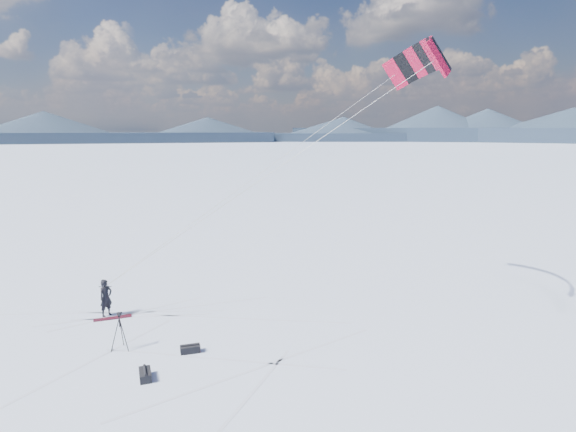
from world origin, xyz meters
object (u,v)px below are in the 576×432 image
(gear_bag_a, at_px, (190,349))
(snowkiter, at_px, (107,316))
(snowboard, at_px, (113,318))
(gear_bag_b, at_px, (145,374))
(tripod, at_px, (120,326))

(gear_bag_a, bearing_deg, snowkiter, 124.15)
(snowboard, distance_m, gear_bag_b, 5.95)
(gear_bag_b, bearing_deg, tripod, -164.37)
(gear_bag_a, bearing_deg, gear_bag_b, -136.97)
(snowkiter, relative_size, tripod, 1.13)
(tripod, bearing_deg, gear_bag_a, 20.71)
(snowkiter, xyz_separation_m, snowboard, (0.45, -0.21, 0.02))
(snowkiter, xyz_separation_m, gear_bag_b, (4.74, -4.34, 0.15))
(tripod, xyz_separation_m, gear_bag_b, (2.09, -1.63, -0.79))
(tripod, relative_size, gear_bag_b, 1.76)
(snowboard, height_order, gear_bag_b, gear_bag_b)
(snowboard, relative_size, tripod, 1.07)
(snowkiter, height_order, gear_bag_b, snowkiter)
(tripod, bearing_deg, gear_bag_b, -28.54)
(tripod, distance_m, gear_bag_b, 2.77)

